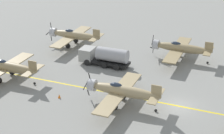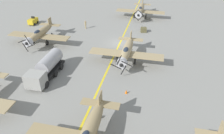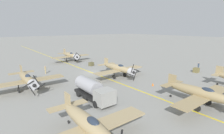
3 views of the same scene
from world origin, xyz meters
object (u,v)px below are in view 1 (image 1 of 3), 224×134
airplane_far_center (6,67)px  airplane_mid_right (180,48)px  traffic_cone (59,96)px  airplane_far_right (73,35)px  fuel_tanker (104,56)px  airplane_mid_center (121,91)px

airplane_far_center → airplane_mid_right: (16.75, -21.47, 0.00)m
traffic_cone → airplane_mid_right: bearing=-31.9°
airplane_far_right → fuel_tanker: (-5.70, -8.44, -0.50)m
airplane_far_right → airplane_far_center: bearing=163.9°
traffic_cone → fuel_tanker: bearing=-5.8°
airplane_far_center → airplane_mid_center: bearing=-102.0°
airplane_far_right → fuel_tanker: airplane_far_right is taller
airplane_mid_right → traffic_cone: 22.26m
airplane_far_right → airplane_mid_right: bearing=-94.0°
airplane_mid_center → fuel_tanker: (10.74, 7.00, -0.50)m
fuel_tanker → traffic_cone: bearing=174.2°
airplane_far_right → airplane_mid_right: airplane_far_right is taller
airplane_mid_center → fuel_tanker: bearing=45.6°
airplane_far_right → airplane_mid_center: airplane_far_right is taller
airplane_far_right → airplane_mid_right: size_ratio=1.00×
airplane_far_right → airplane_mid_right: 18.95m
airplane_mid_center → airplane_far_center: bearing=100.4°
airplane_mid_right → traffic_cone: size_ratio=21.82×
airplane_mid_right → fuel_tanker: bearing=133.2°
airplane_far_right → airplane_far_center: airplane_far_right is taller
airplane_far_right → airplane_mid_center: 22.55m
airplane_mid_center → traffic_cone: (-1.43, 8.23, -1.74)m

